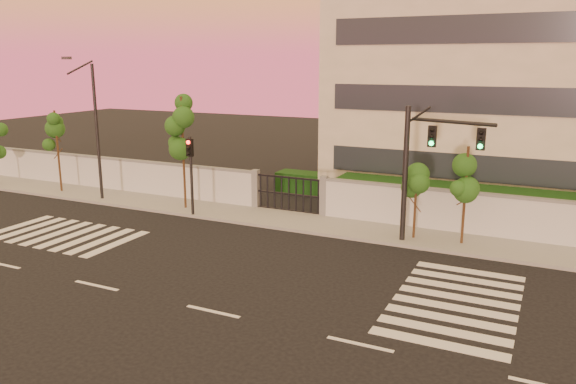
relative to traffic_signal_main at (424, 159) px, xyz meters
name	(u,v)px	position (x,y,z in m)	size (l,w,h in m)	color
ground	(213,312)	(-4.50, -9.67, -3.85)	(120.00, 120.00, 0.00)	black
sidewalk	(331,226)	(-4.50, 0.83, -3.77)	(60.00, 3.00, 0.15)	gray
perimeter_wall	(344,200)	(-4.40, 2.33, -2.78)	(60.00, 0.36, 2.20)	silver
hedge_row	(379,195)	(-3.33, 5.07, -3.03)	(41.00, 4.25, 1.80)	black
institutional_building	(551,93)	(4.50, 12.32, 2.31)	(24.40, 12.40, 12.25)	#BCB59F
road_markings	(231,267)	(-6.08, -5.91, -3.84)	(57.00, 7.62, 0.02)	silver
street_tree_b	(57,133)	(-22.11, 0.51, -0.12)	(1.52, 1.21, 5.07)	#382314
street_tree_c	(183,128)	(-12.83, 0.49, 0.67)	(1.57, 1.25, 6.14)	#382314
street_tree_d	(417,185)	(-0.35, 0.55, -1.27)	(1.36, 1.08, 3.50)	#382314
street_tree_e	(467,174)	(1.74, 0.67, -0.59)	(1.43, 1.14, 4.43)	#382314
traffic_signal_main	(424,159)	(0.00, 0.00, 0.00)	(3.79, 1.25, 6.09)	black
traffic_signal_secondary	(191,167)	(-11.69, -0.54, -1.16)	(0.33, 0.33, 4.23)	black
streetlight_west	(94,125)	(-18.50, -0.06, 0.57)	(0.49, 1.97, 8.17)	black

